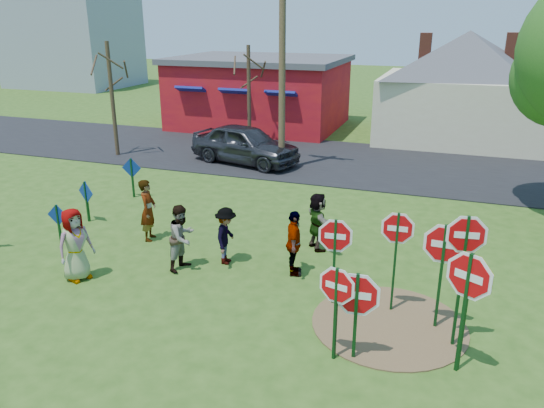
{
  "coord_description": "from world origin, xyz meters",
  "views": [
    {
      "loc": [
        5.38,
        -10.82,
        6.08
      ],
      "look_at": [
        1.07,
        1.41,
        1.46
      ],
      "focal_mm": 35.0,
      "sensor_mm": 36.0,
      "label": 1
    }
  ],
  "objects": [
    {
      "name": "person_d",
      "position": [
        0.11,
        0.57,
        0.76
      ],
      "size": [
        0.7,
        1.05,
        1.52
      ],
      "primitive_type": "imported",
      "rotation": [
        0.0,
        0.0,
        1.72
      ],
      "color": "#35353A",
      "rests_on": "ground"
    },
    {
      "name": "suv",
      "position": [
        -3.13,
        9.84,
        0.87
      ],
      "size": [
        5.2,
        3.07,
        1.66
      ],
      "primitive_type": "imported",
      "rotation": [
        0.0,
        0.0,
        1.33
      ],
      "color": "#303136",
      "rests_on": "road"
    },
    {
      "name": "person_b",
      "position": [
        -2.6,
        1.26,
        0.89
      ],
      "size": [
        0.59,
        0.74,
        1.78
      ],
      "primitive_type": "imported",
      "rotation": [
        0.0,
        0.0,
        1.84
      ],
      "color": "#276C59",
      "rests_on": "ground"
    },
    {
      "name": "person_a",
      "position": [
        -2.94,
        -1.43,
        0.91
      ],
      "size": [
        0.86,
        1.03,
        1.82
      ],
      "primitive_type": "imported",
      "rotation": [
        0.0,
        0.0,
        1.21
      ],
      "color": "#404B98",
      "rests_on": "ground"
    },
    {
      "name": "bare_tree_west",
      "position": [
        -9.22,
        9.21,
        3.27
      ],
      "size": [
        1.8,
        1.8,
        5.05
      ],
      "color": "#382819",
      "rests_on": "ground"
    },
    {
      "name": "blue_diamond_b",
      "position": [
        -4.87,
        0.22,
        0.7
      ],
      "size": [
        0.63,
        0.08,
        1.14
      ],
      "rotation": [
        0.0,
        0.0,
        0.1
      ],
      "color": "#0F3816",
      "rests_on": "ground"
    },
    {
      "name": "road",
      "position": [
        0.0,
        11.5,
        0.02
      ],
      "size": [
        120.0,
        7.5,
        0.04
      ],
      "primitive_type": "cube",
      "color": "black",
      "rests_on": "ground"
    },
    {
      "name": "stop_sign_g",
      "position": [
        3.19,
        -0.53,
        1.47
      ],
      "size": [
        1.02,
        0.12,
        2.15
      ],
      "rotation": [
        0.0,
        0.0,
        0.1
      ],
      "color": "#0F3816",
      "rests_on": "ground"
    },
    {
      "name": "stop_sign_c",
      "position": [
        5.77,
        -1.32,
        2.01
      ],
      "size": [
        0.99,
        0.17,
        2.84
      ],
      "rotation": [
        0.0,
        0.0,
        0.16
      ],
      "color": "#0F3816",
      "rests_on": "ground"
    },
    {
      "name": "red_building",
      "position": [
        -5.5,
        17.99,
        1.97
      ],
      "size": [
        9.4,
        7.69,
        3.9
      ],
      "color": "maroon",
      "rests_on": "ground"
    },
    {
      "name": "distant_building",
      "position": [
        -28.0,
        30.0,
        4.0
      ],
      "size": [
        10.0,
        8.0,
        8.0
      ],
      "primitive_type": "cube",
      "color": "#8C939E",
      "rests_on": "ground"
    },
    {
      "name": "utility_pole",
      "position": [
        -1.33,
        9.42,
        4.51
      ],
      "size": [
        2.1,
        0.29,
        8.57
      ],
      "rotation": [
        0.0,
        0.0,
        -0.08
      ],
      "color": "#4C3823",
      "rests_on": "ground"
    },
    {
      "name": "bare_tree_east",
      "position": [
        -4.17,
        12.95,
        3.1
      ],
      "size": [
        1.8,
        1.8,
        4.8
      ],
      "color": "#382819",
      "rests_on": "ground"
    },
    {
      "name": "stop_sign_d",
      "position": [
        5.41,
        -0.76,
        1.7
      ],
      "size": [
        1.12,
        0.08,
        2.42
      ],
      "rotation": [
        0.0,
        0.0,
        -0.04
      ],
      "color": "#0F3816",
      "rests_on": "ground"
    },
    {
      "name": "person_e",
      "position": [
        1.94,
        0.53,
        0.83
      ],
      "size": [
        0.68,
        1.05,
        1.67
      ],
      "primitive_type": "imported",
      "rotation": [
        0.0,
        0.0,
        1.87
      ],
      "color": "#4C335D",
      "rests_on": "ground"
    },
    {
      "name": "stop_sign_e",
      "position": [
        4.02,
        -2.36,
        1.23
      ],
      "size": [
        1.15,
        0.13,
        1.91
      ],
      "rotation": [
        0.0,
        0.0,
        0.1
      ],
      "color": "#0F3816",
      "rests_on": "ground"
    },
    {
      "name": "stop_sign_b",
      "position": [
        4.46,
        -0.4,
        1.73
      ],
      "size": [
        0.94,
        0.07,
        2.4
      ],
      "rotation": [
        0.0,
        0.0,
        0.05
      ],
      "color": "#0F3816",
      "rests_on": "ground"
    },
    {
      "name": "person_c",
      "position": [
        -0.79,
        -0.07,
        0.85
      ],
      "size": [
        0.78,
        0.93,
        1.7
      ],
      "primitive_type": "imported",
      "rotation": [
        0.0,
        0.0,
        1.39
      ],
      "color": "brown",
      "rests_on": "ground"
    },
    {
      "name": "ground",
      "position": [
        0.0,
        0.0,
        0.0
      ],
      "size": [
        120.0,
        120.0,
        0.0
      ],
      "primitive_type": "plane",
      "color": "#2D4F16",
      "rests_on": "ground"
    },
    {
      "name": "blue_diamond_d",
      "position": [
        -5.16,
        4.34,
        0.89
      ],
      "size": [
        0.71,
        0.12,
        1.43
      ],
      "rotation": [
        0.0,
        0.0,
        0.14
      ],
      "color": "#0F3816",
      "rests_on": "ground"
    },
    {
      "name": "person_f",
      "position": [
        2.1,
        2.22,
        0.81
      ],
      "size": [
        1.3,
        1.47,
        1.61
      ],
      "primitive_type": "imported",
      "rotation": [
        0.0,
        0.0,
        2.24
      ],
      "color": "#1D5236",
      "rests_on": "ground"
    },
    {
      "name": "blue_diamond_c",
      "position": [
        -5.16,
        1.85,
        0.81
      ],
      "size": [
        0.68,
        0.24,
        1.32
      ],
      "rotation": [
        0.0,
        0.0,
        -0.31
      ],
      "color": "#0F3816",
      "rests_on": "ground"
    },
    {
      "name": "cream_house",
      "position": [
        5.5,
        18.0,
        2.92
      ],
      "size": [
        9.4,
        9.4,
        6.5
      ],
      "color": "beige",
      "rests_on": "ground"
    },
    {
      "name": "dirt_patch",
      "position": [
        4.5,
        -1.0,
        0.01
      ],
      "size": [
        3.2,
        3.2,
        0.03
      ],
      "primitive_type": "cylinder",
      "color": "brown",
      "rests_on": "ground"
    },
    {
      "name": "stop_sign_a",
      "position": [
        3.67,
        -2.5,
        1.37
      ],
      "size": [
        0.94,
        0.26,
        2.01
      ],
      "rotation": [
        0.0,
        0.0,
        -0.25
      ],
      "color": "#0F3816",
      "rests_on": "ground"
    },
    {
      "name": "stop_sign_f",
      "position": [
        5.86,
        -2.1,
        1.74
      ],
      "size": [
        1.03,
        0.57,
        2.48
      ],
      "rotation": [
        0.0,
        0.0,
        -0.5
      ],
      "color": "#0F3816",
      "rests_on": "ground"
    }
  ]
}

